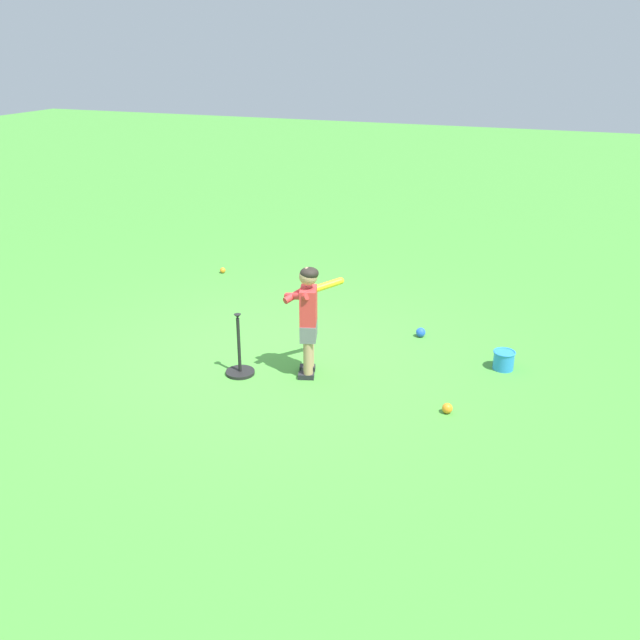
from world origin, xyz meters
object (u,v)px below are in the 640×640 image
Objects in this scene: child_batter at (309,311)px; play_ball_behind_batter at (223,270)px; toy_bucket at (504,360)px; batting_tee at (240,364)px; play_ball_midfield at (447,408)px; play_ball_by_bucket at (421,332)px.

child_batter is 3.36m from play_ball_behind_batter.
play_ball_behind_batter is 0.36× the size of toy_bucket.
batting_tee is 2.56m from toy_bucket.
toy_bucket reaches higher than play_ball_midfield.
child_batter reaches higher than play_ball_behind_batter.
toy_bucket is (2.36, 1.01, -0.01)m from batting_tee.
play_ball_by_bucket is 1.33× the size of play_ball_behind_batter.
play_ball_by_bucket is 1.64m from play_ball_midfield.
play_ball_midfield is (0.59, -1.53, -0.01)m from play_ball_by_bucket.
play_ball_behind_batter is 3.11m from batting_tee.
child_batter reaches higher than toy_bucket.
batting_tee is at bearing 179.03° from play_ball_midfield.
play_ball_midfield is 0.15× the size of batting_tee.
child_batter is 0.86m from batting_tee.
play_ball_by_bucket is 1.05m from toy_bucket.
batting_tee is at bearing -58.63° from play_ball_behind_batter.
play_ball_midfield reaches higher than play_ball_behind_batter.
play_ball_midfield is at bearing -68.80° from play_ball_by_bucket.
play_ball_by_bucket is 3.26m from play_ball_behind_batter.
toy_bucket reaches higher than play_ball_by_bucket.
play_ball_midfield is (1.39, -0.27, -0.60)m from child_batter.
play_ball_behind_batter is 0.84× the size of play_ball_midfield.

